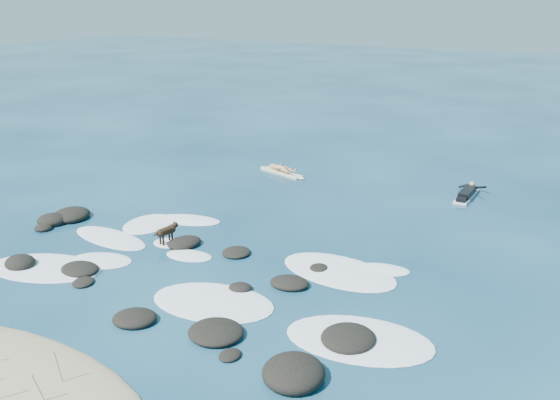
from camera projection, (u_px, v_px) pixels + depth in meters
The scene contains 6 objects.
ground at pixel (206, 258), 20.28m from camera, with size 160.00×160.00×0.00m, color #0A2642.
reef_rocks at pixel (169, 281), 18.40m from camera, with size 14.53×6.88×0.60m.
breaking_foam at pixel (207, 274), 19.11m from camera, with size 14.39×8.15×0.12m.
standing_surfer_rig at pixel (282, 160), 29.44m from camera, with size 2.89×1.19×1.68m.
paddling_surfer_rig at pixel (467, 193), 26.22m from camera, with size 1.20×2.66×0.46m.
dog at pixel (167, 231), 21.24m from camera, with size 0.39×1.14×0.73m.
Camera 1 is at (11.41, -14.93, 8.22)m, focal length 40.00 mm.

